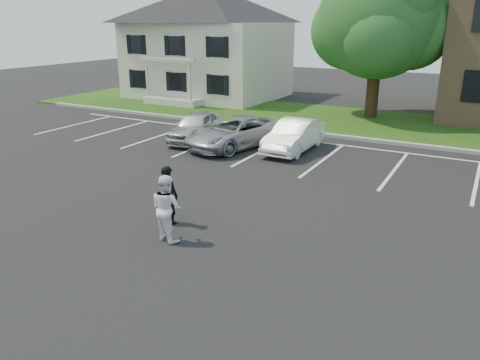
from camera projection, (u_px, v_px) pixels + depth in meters
name	position (u px, v px, depth m)	size (l,w,h in m)	color
ground_plane	(222.00, 236.00, 12.22)	(90.00, 90.00, 0.00)	black
curb	(351.00, 138.00, 22.16)	(40.00, 0.30, 0.15)	gray
grass_strip	(372.00, 123.00, 25.49)	(44.00, 8.00, 0.08)	#1D420F
stall_lines	(364.00, 159.00, 19.01)	(34.00, 5.36, 0.01)	silver
house	(208.00, 43.00, 33.47)	(10.30, 9.22, 7.60)	#BFB5A2
tree	(381.00, 20.00, 25.43)	(7.80, 7.20, 8.80)	black
man_black_suit	(168.00, 195.00, 12.76)	(0.61, 0.40, 1.66)	black
man_white_shirt	(167.00, 208.00, 11.78)	(0.84, 0.66, 1.73)	white
car_silver_west	(196.00, 126.00, 21.75)	(1.60, 3.98, 1.36)	silver
car_silver_minivan	(236.00, 132.00, 20.61)	(2.24, 4.87, 1.35)	#A0A3A8
car_white_sedan	(294.00, 136.00, 20.02)	(1.40, 4.02, 1.32)	white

